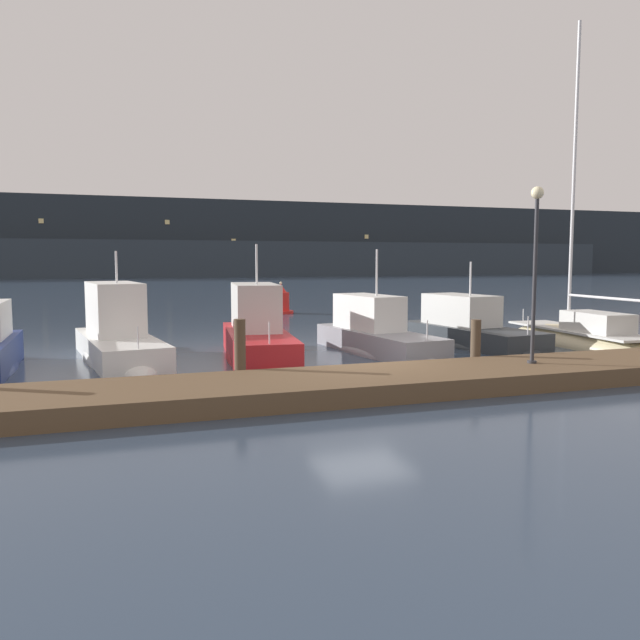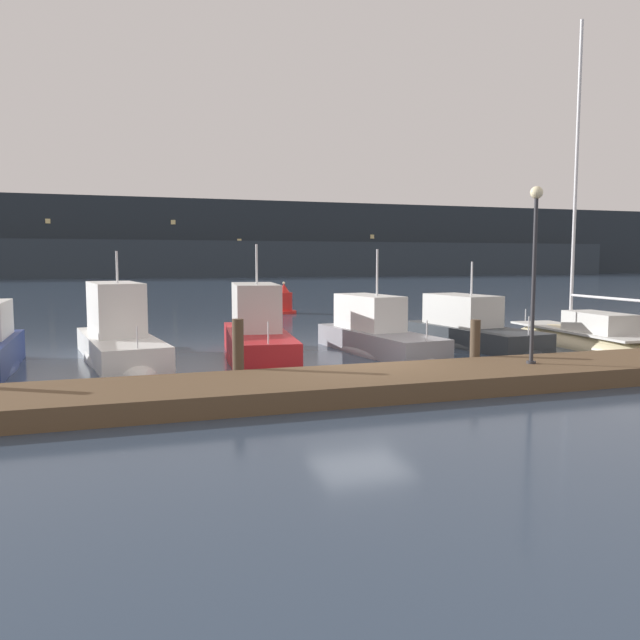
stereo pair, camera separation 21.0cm
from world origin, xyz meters
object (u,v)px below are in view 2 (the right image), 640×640
object	(u,v)px
motorboat_berth_2	(119,346)
dock_lamppost	(535,247)
motorboat_berth_3	(257,343)
channel_buoy	(284,302)
motorboat_berth_4	(377,343)
sailboat_berth_6	(582,342)
motorboat_berth_5	(471,336)

from	to	relation	value
motorboat_berth_2	dock_lamppost	distance (m)	12.63
motorboat_berth_3	channel_buoy	distance (m)	16.61
motorboat_berth_4	channel_buoy	world-z (taller)	motorboat_berth_4
motorboat_berth_4	sailboat_berth_6	xyz separation A→B (m)	(7.74, -0.77, -0.20)
motorboat_berth_3	sailboat_berth_6	world-z (taller)	sailboat_berth_6
motorboat_berth_3	dock_lamppost	world-z (taller)	dock_lamppost
motorboat_berth_2	channel_buoy	world-z (taller)	motorboat_berth_2
motorboat_berth_2	sailboat_berth_6	size ratio (longest dim) A/B	0.60
motorboat_berth_2	motorboat_berth_5	bearing A→B (deg)	-2.60
motorboat_berth_4	dock_lamppost	xyz separation A→B (m)	(1.84, -5.77, 3.08)
motorboat_berth_4	motorboat_berth_5	xyz separation A→B (m)	(4.00, 0.65, -0.00)
motorboat_berth_4	motorboat_berth_3	bearing A→B (deg)	178.78
motorboat_berth_3	motorboat_berth_5	xyz separation A→B (m)	(8.07, 0.57, -0.14)
motorboat_berth_3	motorboat_berth_5	size ratio (longest dim) A/B	1.06
motorboat_berth_5	motorboat_berth_3	bearing A→B (deg)	-175.98
motorboat_berth_4	motorboat_berth_5	size ratio (longest dim) A/B	0.99
motorboat_berth_3	motorboat_berth_4	world-z (taller)	motorboat_berth_3
motorboat_berth_5	channel_buoy	world-z (taller)	motorboat_berth_5
channel_buoy	dock_lamppost	bearing A→B (deg)	-87.59
channel_buoy	dock_lamppost	world-z (taller)	dock_lamppost
motorboat_berth_5	sailboat_berth_6	world-z (taller)	sailboat_berth_6
motorboat_berth_2	channel_buoy	xyz separation A→B (m)	(9.17, 14.72, 0.27)
motorboat_berth_5	dock_lamppost	size ratio (longest dim) A/B	1.52
motorboat_berth_2	motorboat_berth_5	distance (m)	12.25
motorboat_berth_2	motorboat_berth_4	size ratio (longest dim) A/B	1.09
motorboat_berth_4	dock_lamppost	world-z (taller)	dock_lamppost
motorboat_berth_2	motorboat_berth_3	size ratio (longest dim) A/B	1.02
sailboat_berth_6	channel_buoy	bearing A→B (deg)	112.18
motorboat_berth_4	channel_buoy	distance (m)	15.96
motorboat_berth_3	motorboat_berth_4	distance (m)	4.07
motorboat_berth_4	motorboat_berth_5	world-z (taller)	motorboat_berth_4
motorboat_berth_2	motorboat_berth_5	size ratio (longest dim) A/B	1.08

